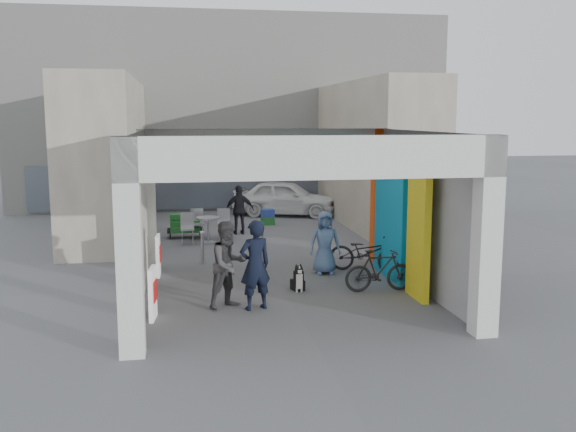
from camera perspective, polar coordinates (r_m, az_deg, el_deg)
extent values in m
plane|color=#56565B|center=(14.78, -0.79, -6.09)|extent=(90.00, 90.00, 0.00)
cube|color=silver|center=(10.36, -13.95, -2.85)|extent=(0.40, 0.40, 3.50)
cube|color=silver|center=(16.27, -12.40, 1.36)|extent=(0.40, 0.40, 3.50)
cube|color=silver|center=(11.55, 17.25, -1.80)|extent=(0.40, 0.40, 3.50)
cube|color=#E4470D|center=(17.05, 8.17, 1.81)|extent=(0.40, 0.40, 3.50)
plane|color=silver|center=(13.30, -13.00, -0.28)|extent=(0.00, 6.40, 6.40)
plane|color=#A3A3A9|center=(14.25, 11.84, 0.35)|extent=(0.00, 6.40, 6.40)
cube|color=#0B8ABD|center=(15.32, 9.12, -0.32)|extent=(0.15, 2.00, 2.80)
cube|color=yellow|center=(13.65, 11.53, -1.49)|extent=(0.15, 1.00, 2.80)
plane|color=beige|center=(13.30, -0.15, 7.52)|extent=(6.40, 6.40, 0.00)
cube|color=silver|center=(16.33, -1.92, 6.52)|extent=(6.40, 0.30, 0.70)
cube|color=silver|center=(10.32, 2.64, 5.21)|extent=(6.40, 0.30, 0.70)
cube|color=white|center=(16.50, -2.00, 6.37)|extent=(4.20, 0.05, 0.55)
cube|color=silver|center=(28.20, -5.22, 9.16)|extent=(18.00, 4.00, 8.00)
cube|color=#515966|center=(26.31, -4.78, 2.65)|extent=(16.20, 0.06, 1.80)
cube|color=white|center=(26.10, -9.24, 6.48)|extent=(2.60, 0.06, 0.50)
cube|color=red|center=(26.36, -1.56, 6.61)|extent=(2.20, 0.06, 0.50)
cube|color=#BBB19B|center=(21.78, -15.75, 5.05)|extent=(2.00, 9.00, 5.00)
cube|color=#BBB19B|center=(22.66, 7.61, 5.43)|extent=(2.00, 9.00, 5.00)
cylinder|color=#979AA0|center=(16.90, -7.63, -2.82)|extent=(0.09, 0.09, 0.84)
cylinder|color=#979AA0|center=(16.91, -2.34, -2.72)|extent=(0.09, 0.09, 0.84)
cylinder|color=#979AA0|center=(17.43, 3.35, -2.28)|extent=(0.09, 0.09, 0.91)
cube|color=white|center=(12.44, -11.95, -6.76)|extent=(0.14, 0.56, 1.00)
cube|color=red|center=(12.43, -11.77, -6.53)|extent=(0.08, 0.39, 0.40)
cube|color=white|center=(15.74, -11.47, -3.47)|extent=(0.10, 0.55, 1.00)
cube|color=red|center=(15.73, -11.33, -3.29)|extent=(0.05, 0.39, 0.40)
cylinder|color=#A7A7AC|center=(19.71, -7.11, -1.27)|extent=(0.06, 0.06, 0.76)
cylinder|color=#A7A7AC|center=(19.78, -7.09, -2.31)|extent=(0.46, 0.46, 0.02)
cylinder|color=#A7A7AC|center=(19.65, -7.13, -0.18)|extent=(0.73, 0.73, 0.05)
cube|color=#A7A7AC|center=(19.52, -8.92, -1.83)|extent=(0.40, 0.40, 0.47)
cube|color=#A7A7AC|center=(19.62, -8.96, -0.39)|extent=(0.40, 0.05, 0.47)
cube|color=#A7A7AC|center=(20.28, -5.69, -1.37)|extent=(0.40, 0.40, 0.47)
cube|color=#A7A7AC|center=(20.39, -5.74, 0.02)|extent=(0.40, 0.05, 0.47)
cube|color=#A7A7AC|center=(20.35, -8.06, -1.38)|extent=(0.40, 0.40, 0.47)
cube|color=#A7A7AC|center=(20.46, -8.11, 0.00)|extent=(0.40, 0.05, 0.47)
cube|color=black|center=(20.67, -9.11, -1.51)|extent=(1.13, 0.56, 0.28)
cube|color=#185117|center=(20.51, -9.12, -1.19)|extent=(0.94, 0.33, 0.17)
cube|color=#185117|center=(20.62, -9.13, -0.61)|extent=(0.94, 0.33, 0.17)
cube|color=#185117|center=(20.73, -9.15, -0.03)|extent=(0.94, 0.33, 0.17)
cube|color=#185117|center=(22.84, -1.82, -0.43)|extent=(0.47, 0.38, 0.28)
cube|color=#273D91|center=(22.80, -1.82, 0.26)|extent=(0.47, 0.38, 0.28)
cube|color=black|center=(14.27, 0.86, -6.15)|extent=(0.23, 0.31, 0.23)
cube|color=black|center=(14.10, 0.95, -5.60)|extent=(0.18, 0.15, 0.35)
cube|color=white|center=(14.03, 1.02, -5.84)|extent=(0.14, 0.03, 0.33)
cylinder|color=white|center=(14.07, 0.79, -6.29)|extent=(0.04, 0.04, 0.27)
cylinder|color=white|center=(14.09, 1.21, -6.27)|extent=(0.04, 0.04, 0.27)
sphere|color=black|center=(14.03, 0.97, -4.78)|extent=(0.18, 0.18, 0.18)
cube|color=white|center=(13.95, 1.04, -4.95)|extent=(0.08, 0.12, 0.06)
cone|color=black|center=(14.04, 0.75, -4.41)|extent=(0.07, 0.07, 0.08)
cone|color=black|center=(14.06, 1.13, -4.39)|extent=(0.07, 0.07, 0.08)
imported|color=black|center=(12.72, -2.95, -4.37)|extent=(0.76, 0.62, 1.80)
imported|color=#3F3E41|center=(12.89, -5.30, -4.33)|extent=(1.08, 1.01, 1.76)
imported|color=#516E9D|center=(15.64, 3.29, -2.37)|extent=(0.78, 0.52, 1.54)
imported|color=black|center=(20.96, -4.33, 0.55)|extent=(0.97, 0.46, 1.60)
imported|color=black|center=(15.97, 6.93, -3.24)|extent=(1.93, 1.44, 0.97)
imported|color=black|center=(14.24, 8.12, -4.82)|extent=(1.55, 0.45, 0.93)
imported|color=white|center=(24.94, -0.20, 1.63)|extent=(4.37, 2.92, 1.38)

